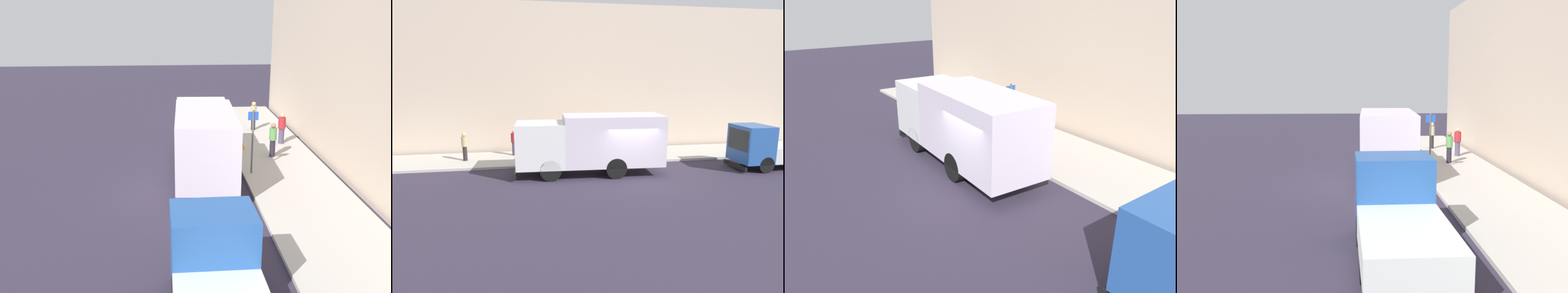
# 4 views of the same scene
# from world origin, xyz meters

# --- Properties ---
(ground) EXTENTS (80.00, 80.00, 0.00)m
(ground) POSITION_xyz_m (0.00, 0.00, 0.00)
(ground) COLOR #2F283A
(sidewalk) EXTENTS (3.91, 30.00, 0.14)m
(sidewalk) POSITION_xyz_m (4.95, 0.00, 0.07)
(sidewalk) COLOR #B5AEA6
(sidewalk) RESTS_ON ground
(building_facade) EXTENTS (0.50, 30.00, 9.56)m
(building_facade) POSITION_xyz_m (7.41, 0.00, 4.78)
(building_facade) COLOR #C6B19A
(building_facade) RESTS_ON ground
(large_utility_truck) EXTENTS (2.67, 7.63, 3.07)m
(large_utility_truck) POSITION_xyz_m (1.31, 1.85, 1.71)
(large_utility_truck) COLOR silver
(large_utility_truck) RESTS_ON ground
(small_flatbed_truck) EXTENTS (2.13, 5.18, 2.42)m
(small_flatbed_truck) POSITION_xyz_m (0.79, -8.06, 1.11)
(small_flatbed_truck) COLOR #245099
(small_flatbed_truck) RESTS_ON ground
(pedestrian_walking) EXTENTS (0.42, 0.42, 1.65)m
(pedestrian_walking) POSITION_xyz_m (4.78, 3.79, 1.01)
(pedestrian_walking) COLOR #221F2D
(pedestrian_walking) RESTS_ON sidewalk
(pedestrian_standing) EXTENTS (0.52, 0.52, 1.61)m
(pedestrian_standing) POSITION_xyz_m (5.75, 5.91, 0.98)
(pedestrian_standing) COLOR #49405B
(pedestrian_standing) RESTS_ON sidewalk
(pedestrian_third) EXTENTS (0.43, 0.43, 1.66)m
(pedestrian_third) POSITION_xyz_m (4.80, 8.71, 1.03)
(pedestrian_third) COLOR black
(pedestrian_third) RESTS_ON sidewalk
(traffic_cone_orange) EXTENTS (0.39, 0.39, 0.55)m
(traffic_cone_orange) POSITION_xyz_m (3.51, 5.17, 0.41)
(traffic_cone_orange) COLOR orange
(traffic_cone_orange) RESTS_ON sidewalk
(street_sign_post) EXTENTS (0.44, 0.08, 2.78)m
(street_sign_post) POSITION_xyz_m (3.37, 1.62, 1.77)
(street_sign_post) COLOR #4C5156
(street_sign_post) RESTS_ON sidewalk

